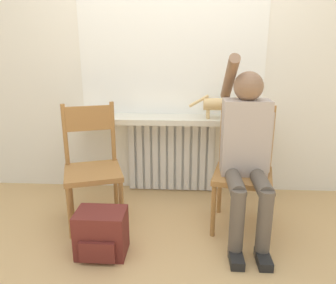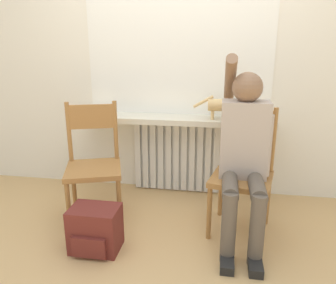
{
  "view_description": "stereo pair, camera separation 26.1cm",
  "coord_description": "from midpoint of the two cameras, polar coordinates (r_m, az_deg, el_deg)",
  "views": [
    {
      "loc": [
        0.15,
        -1.88,
        1.4
      ],
      "look_at": [
        0.0,
        0.62,
        0.65
      ],
      "focal_mm": 35.0,
      "sensor_mm": 36.0,
      "label": 1
    },
    {
      "loc": [
        0.41,
        -1.85,
        1.4
      ],
      "look_at": [
        0.0,
        0.62,
        0.65
      ],
      "focal_mm": 35.0,
      "sensor_mm": 36.0,
      "label": 2
    }
  ],
  "objects": [
    {
      "name": "backpack",
      "position": [
        2.39,
        -9.44,
        -14.86
      ],
      "size": [
        0.34,
        0.27,
        0.32
      ],
      "color": "maroon",
      "rests_on": "ground_plane"
    },
    {
      "name": "cat",
      "position": [
        2.92,
        13.15,
        6.25
      ],
      "size": [
        0.5,
        0.11,
        0.21
      ],
      "color": "#DBB77A",
      "rests_on": "windowsill"
    },
    {
      "name": "person",
      "position": [
        2.4,
        16.21,
        -1.4
      ],
      "size": [
        0.36,
        0.96,
        1.35
      ],
      "color": "brown",
      "rests_on": "ground_plane"
    },
    {
      "name": "chair_left",
      "position": [
        2.7,
        -10.18,
        -3.53
      ],
      "size": [
        0.55,
        0.55,
        0.96
      ],
      "rotation": [
        0.0,
        0.0,
        0.33
      ],
      "color": "#9E6B38",
      "rests_on": "ground_plane"
    },
    {
      "name": "window_glass",
      "position": [
        3.07,
        4.33,
        15.39
      ],
      "size": [
        1.7,
        0.01,
        1.14
      ],
      "color": "white",
      "rests_on": "windowsill"
    },
    {
      "name": "wall_with_window",
      "position": [
        3.11,
        4.39,
        15.64
      ],
      "size": [
        7.0,
        0.06,
        2.7
      ],
      "color": "white",
      "rests_on": "ground_plane"
    },
    {
      "name": "chair_right",
      "position": [
        2.57,
        15.79,
        -4.93
      ],
      "size": [
        0.51,
        0.51,
        0.96
      ],
      "rotation": [
        0.0,
        0.0,
        -0.21
      ],
      "color": "#9E6B38",
      "rests_on": "ground_plane"
    },
    {
      "name": "radiator",
      "position": [
        3.2,
        3.88,
        -2.41
      ],
      "size": [
        0.84,
        0.08,
        0.72
      ],
      "color": "silver",
      "rests_on": "ground_plane"
    },
    {
      "name": "windowsill",
      "position": [
        3.0,
        3.83,
        3.89
      ],
      "size": [
        1.77,
        0.3,
        0.05
      ],
      "color": "beige",
      "rests_on": "radiator"
    },
    {
      "name": "ground_plane",
      "position": [
        2.35,
        0.74,
        -19.99
      ],
      "size": [
        12.0,
        12.0,
        0.0
      ],
      "primitive_type": "plane",
      "color": "tan"
    }
  ]
}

